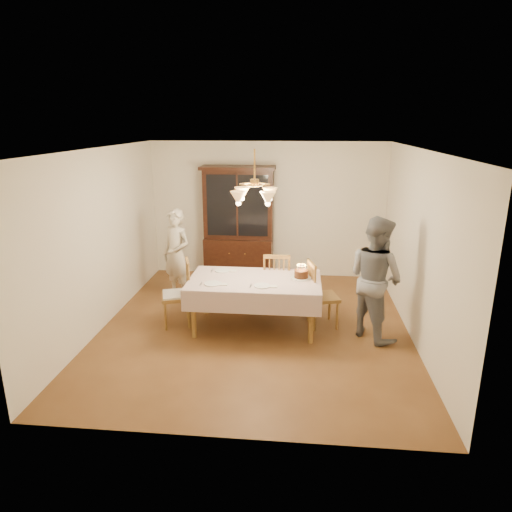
# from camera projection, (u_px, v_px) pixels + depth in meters

# --- Properties ---
(ground) EXTENTS (5.00, 5.00, 0.00)m
(ground) POSITION_uv_depth(u_px,v_px,m) (255.00, 327.00, 6.82)
(ground) COLOR brown
(ground) RESTS_ON ground
(room_shell) EXTENTS (5.00, 5.00, 5.00)m
(room_shell) POSITION_uv_depth(u_px,v_px,m) (255.00, 224.00, 6.37)
(room_shell) COLOR white
(room_shell) RESTS_ON ground
(dining_table) EXTENTS (1.90, 1.10, 0.76)m
(dining_table) POSITION_uv_depth(u_px,v_px,m) (255.00, 284.00, 6.62)
(dining_table) COLOR brown
(dining_table) RESTS_ON ground
(china_hutch) EXTENTS (1.38, 0.54, 2.16)m
(china_hutch) POSITION_uv_depth(u_px,v_px,m) (239.00, 225.00, 8.72)
(china_hutch) COLOR black
(china_hutch) RESTS_ON ground
(chair_far_side) EXTENTS (0.45, 0.43, 1.00)m
(chair_far_side) POSITION_uv_depth(u_px,v_px,m) (277.00, 285.00, 7.27)
(chair_far_side) COLOR brown
(chair_far_side) RESTS_ON ground
(chair_left_end) EXTENTS (0.53, 0.55, 1.00)m
(chair_left_end) POSITION_uv_depth(u_px,v_px,m) (177.00, 296.00, 6.79)
(chair_left_end) COLOR brown
(chair_left_end) RESTS_ON ground
(chair_right_end) EXTENTS (0.52, 0.53, 1.00)m
(chair_right_end) POSITION_uv_depth(u_px,v_px,m) (322.00, 298.00, 6.76)
(chair_right_end) COLOR brown
(chair_right_end) RESTS_ON ground
(elderly_woman) EXTENTS (0.68, 0.61, 1.56)m
(elderly_woman) POSITION_uv_depth(u_px,v_px,m) (176.00, 255.00, 7.72)
(elderly_woman) COLOR beige
(elderly_woman) RESTS_ON ground
(adult_in_grey) EXTENTS (1.04, 1.07, 1.74)m
(adult_in_grey) POSITION_uv_depth(u_px,v_px,m) (375.00, 278.00, 6.31)
(adult_in_grey) COLOR slate
(adult_in_grey) RESTS_ON ground
(birthday_cake) EXTENTS (0.30, 0.30, 0.21)m
(birthday_cake) POSITION_uv_depth(u_px,v_px,m) (301.00, 274.00, 6.63)
(birthday_cake) COLOR white
(birthday_cake) RESTS_ON dining_table
(place_setting_near_left) EXTENTS (0.39, 0.24, 0.02)m
(place_setting_near_left) POSITION_uv_depth(u_px,v_px,m) (214.00, 284.00, 6.40)
(place_setting_near_left) COLOR white
(place_setting_near_left) RESTS_ON dining_table
(place_setting_near_right) EXTENTS (0.38, 0.23, 0.02)m
(place_setting_near_right) POSITION_uv_depth(u_px,v_px,m) (263.00, 286.00, 6.31)
(place_setting_near_right) COLOR white
(place_setting_near_right) RESTS_ON dining_table
(place_setting_far_left) EXTENTS (0.38, 0.24, 0.02)m
(place_setting_far_left) POSITION_uv_depth(u_px,v_px,m) (223.00, 271.00, 6.96)
(place_setting_far_left) COLOR white
(place_setting_far_left) RESTS_ON dining_table
(chandelier) EXTENTS (0.62, 0.62, 0.73)m
(chandelier) POSITION_uv_depth(u_px,v_px,m) (255.00, 195.00, 6.25)
(chandelier) COLOR #BF8C3F
(chandelier) RESTS_ON ground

